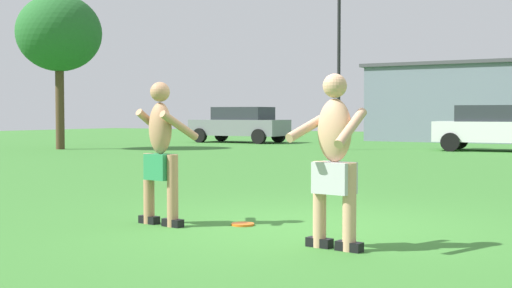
% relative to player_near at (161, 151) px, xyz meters
% --- Properties ---
extents(ground_plane, '(80.00, 80.00, 0.00)m').
position_rel_player_near_xyz_m(ground_plane, '(1.48, 0.79, -0.87)').
color(ground_plane, '#38752D').
extents(player_near, '(0.66, 0.59, 1.66)m').
position_rel_player_near_xyz_m(player_near, '(0.00, 0.00, 0.00)').
color(player_near, black).
rests_on(player_near, ground_plane).
extents(player_in_gray, '(0.66, 0.61, 1.68)m').
position_rel_player_near_xyz_m(player_in_gray, '(2.35, -0.29, 0.02)').
color(player_in_gray, black).
rests_on(player_in_gray, ground_plane).
extents(frisbee, '(0.27, 0.27, 0.03)m').
position_rel_player_near_xyz_m(frisbee, '(0.82, 0.47, -0.86)').
color(frisbee, orange).
rests_on(frisbee, ground_plane).
extents(car_gray_near_post, '(4.37, 2.16, 1.58)m').
position_rel_player_near_xyz_m(car_gray_near_post, '(-11.95, 20.19, -0.05)').
color(car_gray_near_post, slate).
rests_on(car_gray_near_post, ground_plane).
extents(car_white_mid_lot, '(4.48, 2.42, 1.58)m').
position_rel_player_near_xyz_m(car_white_mid_lot, '(-0.46, 18.77, -0.05)').
color(car_white_mid_lot, white).
rests_on(car_white_mid_lot, ground_plane).
extents(lamp_post, '(0.60, 0.24, 5.63)m').
position_rel_player_near_xyz_m(lamp_post, '(-5.55, 16.77, 2.59)').
color(lamp_post, black).
rests_on(lamp_post, ground_plane).
extents(outbuilding_behind_lot, '(10.61, 6.34, 3.63)m').
position_rel_player_near_xyz_m(outbuilding_behind_lot, '(-2.87, 27.80, 0.95)').
color(outbuilding_behind_lot, slate).
rests_on(outbuilding_behind_lot, ground_plane).
extents(tree_behind_players, '(3.05, 3.05, 5.58)m').
position_rel_player_near_xyz_m(tree_behind_players, '(-14.29, 11.79, 3.30)').
color(tree_behind_players, '#4C3823').
rests_on(tree_behind_players, ground_plane).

